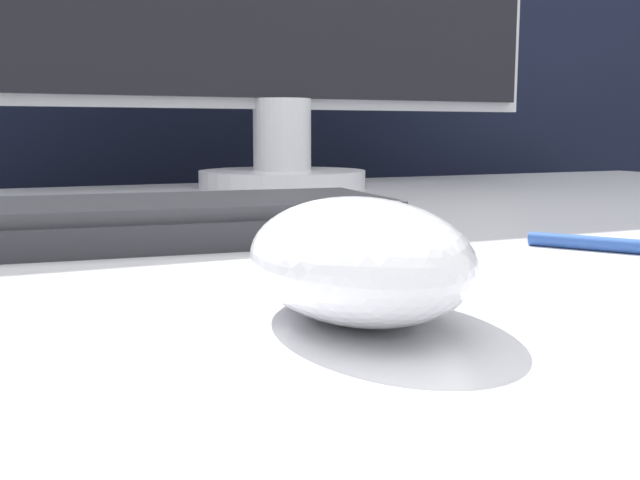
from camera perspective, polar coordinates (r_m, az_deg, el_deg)
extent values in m
cube|color=black|center=(1.07, -19.14, 1.17)|extent=(5.00, 0.03, 1.43)
ellipsoid|color=white|center=(0.26, 2.94, -1.39)|extent=(0.09, 0.12, 0.04)
cube|color=#28282D|center=(0.46, -16.43, 0.87)|extent=(0.38, 0.17, 0.02)
cube|color=#38383D|center=(0.46, -16.49, 2.34)|extent=(0.36, 0.15, 0.01)
cylinder|color=silver|center=(0.87, -2.88, 4.67)|extent=(0.19, 0.19, 0.02)
cylinder|color=silver|center=(0.87, -2.91, 8.02)|extent=(0.07, 0.07, 0.08)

